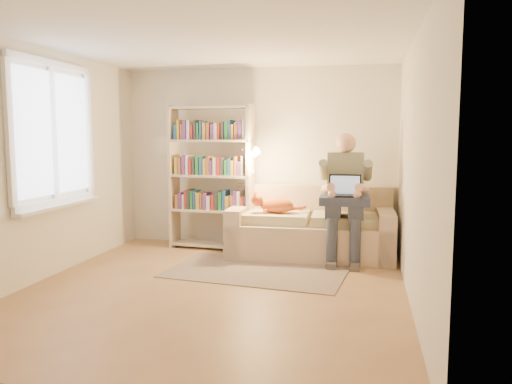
% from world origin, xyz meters
% --- Properties ---
extents(floor, '(4.50, 4.50, 0.00)m').
position_xyz_m(floor, '(0.00, 0.00, 0.00)').
color(floor, olive).
rests_on(floor, ground).
extents(ceiling, '(4.00, 4.50, 0.02)m').
position_xyz_m(ceiling, '(0.00, 0.00, 2.60)').
color(ceiling, white).
rests_on(ceiling, wall_back).
extents(wall_left, '(0.02, 4.50, 2.60)m').
position_xyz_m(wall_left, '(-2.00, 0.00, 1.30)').
color(wall_left, silver).
rests_on(wall_left, floor).
extents(wall_right, '(0.02, 4.50, 2.60)m').
position_xyz_m(wall_right, '(2.00, 0.00, 1.30)').
color(wall_right, silver).
rests_on(wall_right, floor).
extents(wall_back, '(4.00, 0.02, 2.60)m').
position_xyz_m(wall_back, '(0.00, 2.25, 1.30)').
color(wall_back, silver).
rests_on(wall_back, floor).
extents(wall_front, '(4.00, 0.02, 2.60)m').
position_xyz_m(wall_front, '(0.00, -2.25, 1.30)').
color(wall_front, silver).
rests_on(wall_front, floor).
extents(window, '(0.12, 1.52, 1.69)m').
position_xyz_m(window, '(-1.95, 0.20, 1.38)').
color(window, white).
rests_on(window, wall_left).
extents(sofa, '(2.21, 1.04, 0.93)m').
position_xyz_m(sofa, '(0.84, 1.75, 0.34)').
color(sofa, beige).
rests_on(sofa, floor).
extents(person, '(0.49, 0.77, 1.66)m').
position_xyz_m(person, '(1.30, 1.60, 0.92)').
color(person, gray).
rests_on(person, sofa).
extents(cat, '(0.69, 0.25, 0.25)m').
position_xyz_m(cat, '(0.32, 1.59, 0.70)').
color(cat, orange).
rests_on(cat, sofa).
extents(blanket, '(0.63, 0.52, 0.11)m').
position_xyz_m(blanket, '(1.38, 1.42, 0.81)').
color(blanket, '#292F47').
rests_on(blanket, person).
extents(laptop, '(0.41, 0.35, 0.35)m').
position_xyz_m(laptop, '(1.38, 1.43, 0.93)').
color(laptop, black).
rests_on(laptop, blanket).
extents(bookshelf, '(1.36, 0.47, 2.05)m').
position_xyz_m(bookshelf, '(-0.60, 1.86, 1.13)').
color(bookshelf, beige).
rests_on(bookshelf, floor).
extents(rug, '(2.22, 1.47, 0.01)m').
position_xyz_m(rug, '(0.30, 0.77, 0.01)').
color(rug, '#806C5D').
rests_on(rug, floor).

